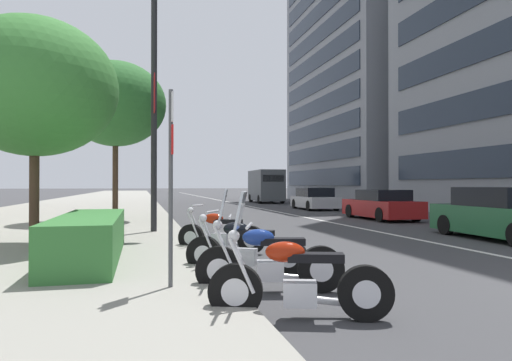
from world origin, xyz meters
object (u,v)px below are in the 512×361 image
(motorcycle_mid_row, at_px, (244,250))
(motorcycle_nearest_camera, at_px, (296,281))
(motorcycle_under_tarp, at_px, (267,262))
(parking_sign_by_curb, at_px, (171,163))
(street_lamp_with_banners, at_px, (165,65))
(car_far_down_avenue, at_px, (381,205))
(delivery_van_ahead, at_px, (266,185))
(street_tree_far_plaza, at_px, (35,88))
(street_tree_by_lamp_post, at_px, (116,104))
(car_approaching_light, at_px, (504,215))
(motorcycle_far_end_row, at_px, (220,234))
(car_mid_block_traffic, at_px, (315,199))

(motorcycle_mid_row, bearing_deg, motorcycle_nearest_camera, 118.16)
(motorcycle_under_tarp, bearing_deg, motorcycle_nearest_camera, 101.48)
(parking_sign_by_curb, xyz_separation_m, street_lamp_with_banners, (7.78, -0.29, 3.37))
(car_far_down_avenue, height_order, delivery_van_ahead, delivery_van_ahead)
(parking_sign_by_curb, bearing_deg, street_tree_far_plaza, 28.49)
(motorcycle_mid_row, xyz_separation_m, parking_sign_by_curb, (-1.36, 1.33, 1.43))
(motorcycle_mid_row, relative_size, street_tree_by_lamp_post, 0.31)
(car_approaching_light, distance_m, parking_sign_by_curb, 10.62)
(delivery_van_ahead, bearing_deg, motorcycle_far_end_row, 164.32)
(motorcycle_under_tarp, relative_size, car_far_down_avenue, 0.48)
(motorcycle_under_tarp, distance_m, motorcycle_mid_row, 1.41)
(motorcycle_nearest_camera, bearing_deg, car_mid_block_traffic, -93.74)
(motorcycle_far_end_row, height_order, street_lamp_with_banners, street_lamp_with_banners)
(motorcycle_mid_row, distance_m, street_lamp_with_banners, 8.08)
(motorcycle_under_tarp, height_order, motorcycle_far_end_row, motorcycle_under_tarp)
(car_far_down_avenue, xyz_separation_m, car_mid_block_traffic, (8.50, -0.13, 0.02))
(motorcycle_nearest_camera, height_order, motorcycle_mid_row, motorcycle_nearest_camera)
(motorcycle_mid_row, bearing_deg, car_far_down_avenue, -100.77)
(motorcycle_nearest_camera, distance_m, motorcycle_under_tarp, 1.34)
(street_lamp_with_banners, bearing_deg, car_far_down_avenue, -65.85)
(motorcycle_mid_row, xyz_separation_m, car_approaching_light, (3.12, -8.22, 0.28))
(motorcycle_under_tarp, distance_m, car_approaching_light, 9.37)
(motorcycle_far_end_row, relative_size, car_mid_block_traffic, 0.44)
(delivery_van_ahead, bearing_deg, motorcycle_nearest_camera, 166.97)
(motorcycle_far_end_row, distance_m, street_tree_by_lamp_post, 10.11)
(motorcycle_mid_row, xyz_separation_m, delivery_van_ahead, (30.61, -8.77, 1.08))
(car_mid_block_traffic, bearing_deg, delivery_van_ahead, 1.60)
(motorcycle_far_end_row, bearing_deg, car_far_down_avenue, -105.36)
(motorcycle_mid_row, height_order, street_tree_far_plaza, street_tree_far_plaza)
(motorcycle_under_tarp, distance_m, parking_sign_by_curb, 1.95)
(car_mid_block_traffic, bearing_deg, car_approaching_light, 178.94)
(parking_sign_by_curb, xyz_separation_m, street_tree_by_lamp_post, (12.70, 1.40, 2.93))
(delivery_van_ahead, relative_size, street_lamp_with_banners, 0.62)
(car_approaching_light, bearing_deg, street_tree_far_plaza, 89.46)
(car_approaching_light, distance_m, street_tree_far_plaza, 12.78)
(motorcycle_far_end_row, xyz_separation_m, parking_sign_by_curb, (-4.00, 1.35, 1.44))
(car_approaching_light, bearing_deg, car_mid_block_traffic, 0.49)
(motorcycle_mid_row, height_order, car_far_down_avenue, car_far_down_avenue)
(car_approaching_light, xyz_separation_m, parking_sign_by_curb, (-4.48, 9.56, 1.15))
(street_lamp_with_banners, bearing_deg, car_approaching_light, -109.58)
(parking_sign_by_curb, bearing_deg, car_mid_block_traffic, -26.25)
(motorcycle_nearest_camera, height_order, motorcycle_far_end_row, motorcycle_nearest_camera)
(car_mid_block_traffic, height_order, street_tree_far_plaza, street_tree_far_plaza)
(car_approaching_light, bearing_deg, motorcycle_nearest_camera, 128.25)
(street_lamp_with_banners, relative_size, street_tree_far_plaza, 1.63)
(motorcycle_nearest_camera, distance_m, street_lamp_with_banners, 10.39)
(car_far_down_avenue, distance_m, street_lamp_with_banners, 11.65)
(parking_sign_by_curb, bearing_deg, delivery_van_ahead, -17.54)
(motorcycle_nearest_camera, distance_m, car_far_down_avenue, 16.12)
(motorcycle_far_end_row, xyz_separation_m, street_tree_by_lamp_post, (8.70, 2.76, 4.36))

